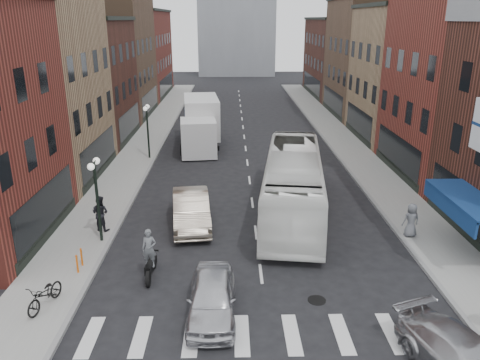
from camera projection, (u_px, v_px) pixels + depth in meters
name	position (u px, v px, depth m)	size (l,w,h in m)	color
ground	(262.00, 287.00, 18.65)	(160.00, 160.00, 0.00)	black
sidewalk_left	(144.00, 145.00, 39.24)	(3.00, 74.00, 0.15)	gray
sidewalk_right	(345.00, 144.00, 39.58)	(3.00, 74.00, 0.15)	gray
curb_left	(162.00, 146.00, 39.30)	(0.20, 74.00, 0.16)	gray
curb_right	(328.00, 145.00, 39.57)	(0.20, 74.00, 0.16)	gray
crosswalk_stripes	(268.00, 335.00, 15.81)	(12.00, 2.20, 0.01)	silver
bldg_left_mid_a	(13.00, 85.00, 29.57)	(10.30, 10.20, 12.30)	#997654
bldg_left_mid_b	(67.00, 81.00, 39.35)	(10.30, 10.20, 10.30)	#422017
bldg_left_far_a	(100.00, 53.00, 49.25)	(10.30, 12.20, 13.30)	brown
bldg_left_far_b	(128.00, 54.00, 62.81)	(10.30, 16.20, 11.30)	maroon
bldg_right_mid_b	(421.00, 74.00, 39.77)	(10.30, 10.20, 11.30)	#997654
bldg_right_far_a	(382.00, 58.00, 50.00)	(10.30, 12.20, 12.30)	brown
bldg_right_far_b	(349.00, 57.00, 63.55)	(10.30, 16.20, 10.30)	#422017
awning_blue	(464.00, 201.00, 20.33)	(1.80, 5.00, 0.78)	navy
streetlamp_near	(96.00, 185.00, 21.33)	(0.32, 1.22, 4.11)	black
streetlamp_far	(147.00, 122.00, 34.56)	(0.32, 1.22, 4.11)	black
bike_rack	(79.00, 260.00, 19.55)	(0.08, 0.68, 0.80)	#D8590C
box_truck	(201.00, 124.00, 38.44)	(3.32, 9.21, 3.91)	silver
motorcycle_rider	(150.00, 255.00, 19.00)	(0.62, 2.12, 2.16)	black
transit_bus	(293.00, 183.00, 25.17)	(2.89, 12.37, 3.44)	white
sedan_left_near	(212.00, 297.00, 16.65)	(1.71, 4.24, 1.44)	silver
sedan_left_far	(191.00, 209.00, 23.97)	(1.81, 5.19, 1.71)	#C1B19C
curb_car	(465.00, 360.00, 13.66)	(1.91, 4.69, 1.36)	#B2B3B7
parked_bicycle	(45.00, 295.00, 16.94)	(0.67, 1.92, 1.01)	black
ped_left_solo	(100.00, 213.00, 23.03)	(0.87, 0.50, 1.80)	black
ped_right_c	(411.00, 220.00, 22.40)	(0.81, 0.53, 1.66)	slate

